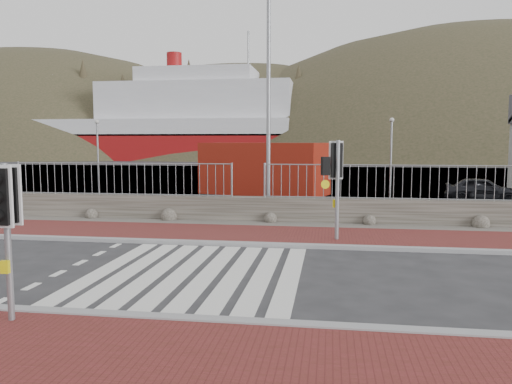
% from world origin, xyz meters
% --- Properties ---
extents(ground, '(220.00, 220.00, 0.00)m').
position_xyz_m(ground, '(0.00, 0.00, 0.00)').
color(ground, '#28282B').
rests_on(ground, ground).
extents(sidewalk_near, '(40.00, 4.00, 0.08)m').
position_xyz_m(sidewalk_near, '(0.00, -5.00, 0.04)').
color(sidewalk_near, maroon).
rests_on(sidewalk_near, ground).
extents(sidewalk_far, '(40.00, 3.00, 0.08)m').
position_xyz_m(sidewalk_far, '(0.00, 4.50, 0.04)').
color(sidewalk_far, maroon).
rests_on(sidewalk_far, ground).
extents(kerb_near, '(40.00, 0.25, 0.12)m').
position_xyz_m(kerb_near, '(0.00, -3.00, 0.05)').
color(kerb_near, gray).
rests_on(kerb_near, ground).
extents(kerb_far, '(40.00, 0.25, 0.12)m').
position_xyz_m(kerb_far, '(0.00, 3.00, 0.05)').
color(kerb_far, gray).
rests_on(kerb_far, ground).
extents(zebra_crossing, '(4.62, 5.60, 0.01)m').
position_xyz_m(zebra_crossing, '(-0.00, 0.00, 0.01)').
color(zebra_crossing, silver).
rests_on(zebra_crossing, ground).
extents(gravel_strip, '(40.00, 1.50, 0.06)m').
position_xyz_m(gravel_strip, '(0.00, 6.50, 0.03)').
color(gravel_strip, '#59544C').
rests_on(gravel_strip, ground).
extents(stone_wall, '(40.00, 0.60, 0.90)m').
position_xyz_m(stone_wall, '(0.00, 7.30, 0.45)').
color(stone_wall, '#454239').
rests_on(stone_wall, ground).
extents(railing, '(18.07, 0.07, 1.22)m').
position_xyz_m(railing, '(0.00, 7.15, 1.82)').
color(railing, gray).
rests_on(railing, stone_wall).
extents(quay, '(120.00, 40.00, 0.50)m').
position_xyz_m(quay, '(0.00, 27.90, 0.00)').
color(quay, '#4C4C4F').
rests_on(quay, ground).
extents(water, '(220.00, 50.00, 0.05)m').
position_xyz_m(water, '(0.00, 62.90, 0.00)').
color(water, '#3F4C54').
rests_on(water, ground).
extents(ferry, '(50.00, 16.00, 20.00)m').
position_xyz_m(ferry, '(-24.65, 67.90, 5.36)').
color(ferry, maroon).
rests_on(ferry, ground).
extents(hills_backdrop, '(254.00, 90.00, 100.00)m').
position_xyz_m(hills_backdrop, '(6.74, 87.90, -23.05)').
color(hills_backdrop, '#2E2F1C').
rests_on(hills_backdrop, ground).
extents(traffic_signal_near, '(0.38, 0.25, 2.58)m').
position_xyz_m(traffic_signal_near, '(-2.07, -3.47, 1.86)').
color(traffic_signal_near, gray).
rests_on(traffic_signal_near, ground).
extents(traffic_signal_far, '(0.73, 0.44, 2.95)m').
position_xyz_m(traffic_signal_far, '(3.10, 3.98, 2.15)').
color(traffic_signal_far, gray).
rests_on(traffic_signal_far, ground).
extents(streetlight, '(1.75, 0.85, 8.66)m').
position_xyz_m(streetlight, '(0.75, 8.16, 4.87)').
color(streetlight, gray).
rests_on(streetlight, ground).
extents(shipping_container, '(7.36, 4.80, 2.84)m').
position_xyz_m(shipping_container, '(-0.72, 16.82, 1.42)').
color(shipping_container, maroon).
rests_on(shipping_container, ground).
extents(car_a, '(3.69, 2.19, 1.18)m').
position_xyz_m(car_a, '(10.31, 15.11, 0.59)').
color(car_a, black).
rests_on(car_a, ground).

